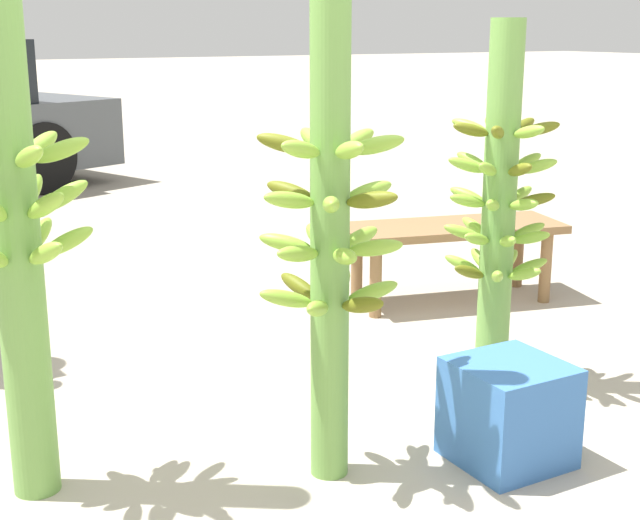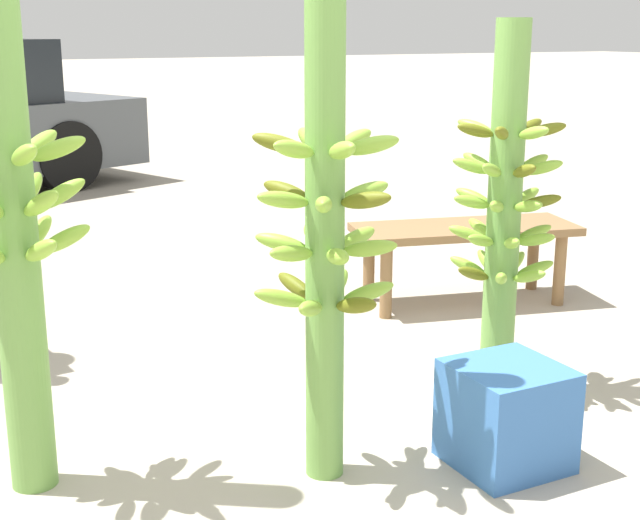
% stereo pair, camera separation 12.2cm
% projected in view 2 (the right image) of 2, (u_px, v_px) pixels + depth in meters
% --- Properties ---
extents(ground_plane, '(80.00, 80.00, 0.00)m').
position_uv_depth(ground_plane, '(331.00, 484.00, 2.78)').
color(ground_plane, '#A89E8C').
extents(banana_stalk_left, '(0.46, 0.46, 1.73)m').
position_uv_depth(banana_stalk_left, '(11.00, 210.00, 2.56)').
color(banana_stalk_left, '#6B9E47').
rests_on(banana_stalk_left, ground_plane).
extents(banana_stalk_center, '(0.45, 0.45, 1.57)m').
position_uv_depth(banana_stalk_center, '(325.00, 229.00, 2.65)').
color(banana_stalk_center, '#6B9E47').
rests_on(banana_stalk_center, ground_plane).
extents(banana_stalk_right, '(0.42, 0.42, 1.42)m').
position_uv_depth(banana_stalk_right, '(504.00, 209.00, 3.35)').
color(banana_stalk_right, '#6B9E47').
rests_on(banana_stalk_right, ground_plane).
extents(market_bench, '(1.20, 0.67, 0.41)m').
position_uv_depth(market_bench, '(465.00, 238.00, 4.54)').
color(market_bench, olive).
rests_on(market_bench, ground_plane).
extents(produce_crate, '(0.34, 0.34, 0.34)m').
position_uv_depth(produce_crate, '(506.00, 415.00, 2.87)').
color(produce_crate, '#386BB2').
rests_on(produce_crate, ground_plane).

